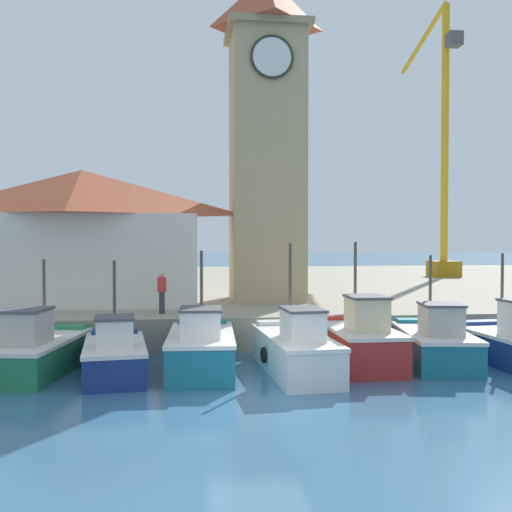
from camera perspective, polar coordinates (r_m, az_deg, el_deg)
name	(u,v)px	position (r m, az deg, el deg)	size (l,w,h in m)	color
ground_plane	(258,405)	(15.56, 0.17, -13.97)	(300.00, 300.00, 0.00)	#386689
quay_wharf	(211,289)	(41.89, -4.33, -3.19)	(120.00, 40.00, 1.29)	#9E937F
fishing_boat_left_outer	(36,351)	(19.99, -20.22, -8.48)	(2.78, 5.09, 3.54)	#237A4C
fishing_boat_left_inner	(115,355)	(18.93, -13.31, -9.13)	(2.27, 4.44, 3.51)	navy
fishing_boat_mid_left	(201,348)	(19.05, -5.24, -8.74)	(2.25, 4.91, 3.81)	#196B7F
fishing_boat_center	(295,349)	(18.86, 3.78, -8.87)	(2.15, 5.32, 4.05)	silver
fishing_boat_mid_right	(360,341)	(20.12, 9.89, -8.01)	(2.06, 4.49, 4.09)	#AD2823
fishing_boat_right_inner	(435,343)	(20.97, 16.65, -7.93)	(2.67, 4.85, 3.63)	#196B7F
clock_tower	(267,131)	(28.70, 1.02, 11.84)	(3.80, 3.80, 16.80)	tan
warehouse_left	(82,235)	(27.71, -16.23, 1.91)	(10.48, 5.55, 5.95)	silver
port_crane_near	(443,168)	(48.01, 17.40, 7.99)	(2.00, 9.90, 20.74)	#976E11
dock_worker_near_tower	(162,292)	(23.37, -8.96, -3.40)	(0.34, 0.22, 1.62)	#33333D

